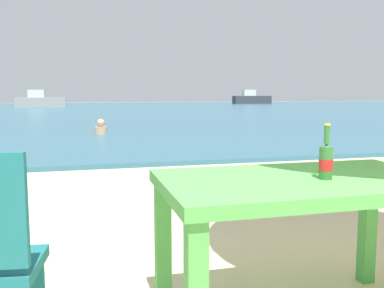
% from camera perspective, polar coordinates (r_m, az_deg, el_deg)
% --- Properties ---
extents(sea_water, '(120.00, 50.00, 0.08)m').
position_cam_1_polar(sea_water, '(31.62, -12.24, 4.60)').
color(sea_water, '#2D6075').
rests_on(sea_water, ground_plane).
extents(picnic_table_green, '(1.40, 0.80, 0.76)m').
position_cam_1_polar(picnic_table_green, '(2.15, 14.91, -7.22)').
color(picnic_table_green, '#4C9E47').
rests_on(picnic_table_green, ground_plane).
extents(beer_bottle_amber, '(0.07, 0.07, 0.26)m').
position_cam_1_polar(beer_bottle_amber, '(2.08, 17.73, -2.04)').
color(beer_bottle_amber, '#2D662D').
rests_on(beer_bottle_amber, picnic_table_green).
extents(swimmer_person, '(0.34, 0.34, 0.41)m').
position_cam_1_polar(swimmer_person, '(11.73, -12.27, 2.12)').
color(swimmer_person, tan).
rests_on(swimmer_person, sea_water).
extents(boat_barge, '(4.35, 1.19, 1.58)m').
position_cam_1_polar(boat_barge, '(48.54, 8.07, 6.11)').
color(boat_barge, '#38383F').
rests_on(boat_barge, sea_water).
extents(boat_ferry, '(3.98, 1.09, 1.45)m').
position_cam_1_polar(boat_ferry, '(37.28, -19.89, 5.52)').
color(boat_ferry, gray).
rests_on(boat_ferry, sea_water).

